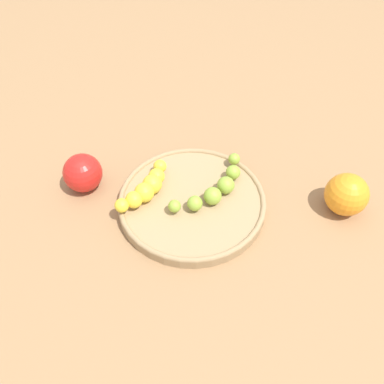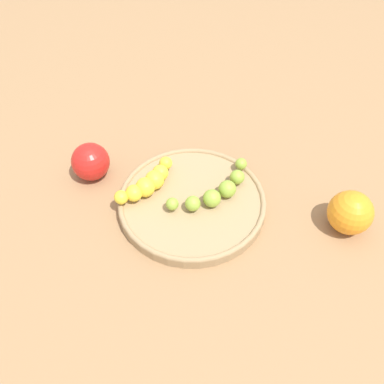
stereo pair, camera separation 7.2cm
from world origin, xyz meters
name	(u,v)px [view 1 (the left image)]	position (x,y,z in m)	size (l,w,h in m)	color
ground_plane	(192,206)	(0.00, 0.00, 0.00)	(2.40, 2.40, 0.00)	#936D47
fruit_bowl	(192,201)	(0.00, 0.00, 0.01)	(0.27, 0.27, 0.02)	#A08259
banana_green	(215,188)	(-0.03, 0.03, 0.04)	(0.18, 0.08, 0.03)	#8CAD38
banana_yellow	(146,187)	(0.03, -0.08, 0.04)	(0.14, 0.05, 0.04)	yellow
orange_fruit	(347,194)	(-0.13, 0.23, 0.04)	(0.08, 0.08, 0.08)	orange
apple_red	(83,173)	(0.06, -0.20, 0.04)	(0.07, 0.07, 0.07)	red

